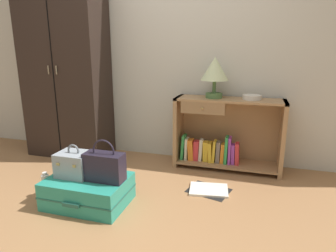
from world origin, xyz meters
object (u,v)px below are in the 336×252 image
(bookshelf, at_px, (223,136))
(train_case, at_px, (74,164))
(wardrobe, at_px, (66,68))
(suitcase_large, at_px, (88,191))
(open_book_on_floor, at_px, (209,190))
(table_lamp, at_px, (215,71))
(bowl, at_px, (252,97))
(handbag, at_px, (104,166))
(bottle, at_px, (46,185))

(bookshelf, distance_m, train_case, 1.53)
(wardrobe, bearing_deg, suitcase_large, -50.65)
(bookshelf, xyz_separation_m, open_book_on_floor, (-0.05, -0.60, -0.34))
(table_lamp, distance_m, bowl, 0.45)
(table_lamp, bearing_deg, bowl, 1.09)
(table_lamp, distance_m, train_case, 1.61)
(bowl, relative_size, open_book_on_floor, 0.44)
(table_lamp, distance_m, open_book_on_floor, 1.18)
(suitcase_large, distance_m, train_case, 0.25)
(bowl, relative_size, suitcase_large, 0.28)
(table_lamp, xyz_separation_m, train_case, (-0.97, -1.08, -0.70))
(table_lamp, bearing_deg, open_book_on_floor, -83.49)
(suitcase_large, relative_size, open_book_on_floor, 1.58)
(train_case, bearing_deg, suitcase_large, -8.68)
(suitcase_large, bearing_deg, train_case, 171.32)
(open_book_on_floor, bearing_deg, bookshelf, 85.23)
(suitcase_large, bearing_deg, bowl, 42.06)
(bowl, distance_m, open_book_on_floor, 1.02)
(wardrobe, height_order, handbag, wardrobe)
(bookshelf, height_order, bowl, bowl)
(bookshelf, xyz_separation_m, handbag, (-0.80, -1.10, -0.01))
(bottle, xyz_separation_m, open_book_on_floor, (1.33, 0.50, -0.10))
(bowl, height_order, open_book_on_floor, bowl)
(table_lamp, distance_m, handbag, 1.46)
(train_case, height_order, bottle, train_case)
(bookshelf, bearing_deg, table_lamp, -176.60)
(table_lamp, xyz_separation_m, open_book_on_floor, (0.07, -0.59, -1.02))
(bowl, bearing_deg, open_book_on_floor, -117.40)
(bookshelf, distance_m, bottle, 1.78)
(suitcase_large, xyz_separation_m, train_case, (-0.12, 0.02, 0.21))
(bookshelf, height_order, bottle, bookshelf)
(bottle, bearing_deg, train_case, 3.29)
(table_lamp, height_order, suitcase_large, table_lamp)
(bowl, relative_size, train_case, 0.68)
(wardrobe, relative_size, open_book_on_floor, 4.93)
(bottle, distance_m, open_book_on_floor, 1.42)
(wardrobe, distance_m, train_case, 1.43)
(bowl, height_order, handbag, bowl)
(suitcase_large, relative_size, bottle, 2.91)
(wardrobe, distance_m, bookshelf, 1.93)
(handbag, height_order, open_book_on_floor, handbag)
(table_lamp, relative_size, train_case, 1.54)
(suitcase_large, bearing_deg, bookshelf, 48.89)
(suitcase_large, bearing_deg, wardrobe, 129.35)
(wardrobe, relative_size, table_lamp, 4.93)
(bottle, bearing_deg, bookshelf, 38.65)
(suitcase_large, height_order, train_case, train_case)
(wardrobe, xyz_separation_m, table_lamp, (1.69, 0.06, 0.01))
(suitcase_large, distance_m, handbag, 0.28)
(bowl, bearing_deg, handbag, -134.08)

